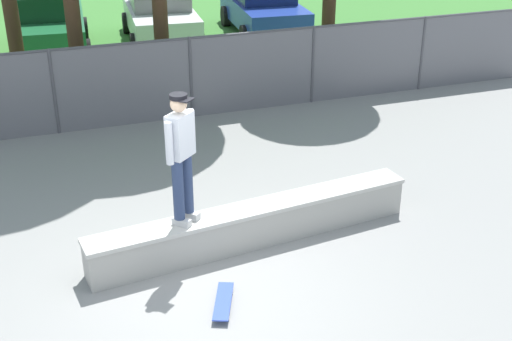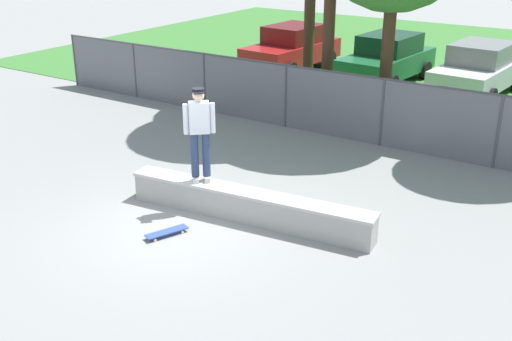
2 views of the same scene
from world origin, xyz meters
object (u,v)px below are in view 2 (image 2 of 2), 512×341
skateboarder (200,130)px  skateboard (167,232)px  car_white (479,69)px  concrete_ledge (248,206)px  car_red (292,48)px  car_green (387,58)px

skateboarder → skateboard: size_ratio=2.26×
car_white → skateboard: bearing=-98.8°
skateboarder → car_white: (2.17, 11.66, -0.79)m
concrete_ledge → car_white: car_white is taller
concrete_ledge → car_red: car_red is taller
concrete_ledge → skateboarder: size_ratio=2.70×
skateboarder → car_white: skateboarder is taller
car_green → car_white: size_ratio=1.00×
concrete_ledge → car_white: (1.13, 11.58, 0.54)m
skateboarder → skateboard: skateboarder is taller
skateboarder → concrete_ledge: bearing=4.3°
concrete_ledge → car_red: 12.75m
concrete_ledge → car_white: size_ratio=1.15×
skateboard → skateboarder: bearing=97.5°
concrete_ledge → car_green: car_green is taller
skateboard → car_white: car_white is taller
car_red → car_white: (6.83, 0.19, 0.00)m
skateboarder → car_green: size_ratio=0.42×
skateboard → car_white: bearing=81.2°
skateboard → car_green: 12.93m
car_green → car_white: (3.10, 0.05, 0.00)m
car_red → car_green: size_ratio=1.00×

